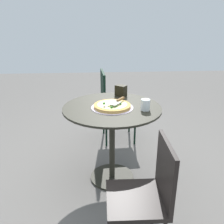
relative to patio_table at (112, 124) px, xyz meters
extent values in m
plane|color=#5F5B57|center=(0.00, 0.00, -0.58)|extent=(10.00, 10.00, 0.00)
cylinder|color=black|center=(0.00, 0.00, 0.16)|extent=(0.87, 0.87, 0.02)
cylinder|color=black|center=(0.00, 0.00, -0.20)|extent=(0.05, 0.05, 0.71)
cylinder|color=black|center=(0.00, 0.00, -0.57)|extent=(0.42, 0.42, 0.02)
cylinder|color=silver|center=(0.00, -0.02, 0.17)|extent=(0.37, 0.37, 0.00)
cylinder|color=tan|center=(0.00, -0.02, 0.19)|extent=(0.32, 0.32, 0.02)
cylinder|color=beige|center=(0.00, -0.02, 0.20)|extent=(0.26, 0.26, 0.00)
sphere|color=#387529|center=(-0.01, -0.12, 0.21)|extent=(0.02, 0.02, 0.02)
sphere|color=#386832|center=(0.03, -0.09, 0.21)|extent=(0.02, 0.02, 0.02)
sphere|color=#236025|center=(-0.02, -0.12, 0.21)|extent=(0.01, 0.01, 0.01)
sphere|color=white|center=(-0.07, -0.09, 0.21)|extent=(0.02, 0.02, 0.02)
sphere|color=#30722B|center=(-0.07, -0.01, 0.21)|extent=(0.02, 0.02, 0.02)
sphere|color=#F6F2C0|center=(0.03, 0.03, 0.21)|extent=(0.02, 0.02, 0.02)
sphere|color=#2A662C|center=(0.07, -0.03, 0.21)|extent=(0.02, 0.02, 0.02)
sphere|color=#327629|center=(0.00, -0.05, 0.21)|extent=(0.02, 0.02, 0.02)
cube|color=silver|center=(0.01, -0.05, 0.22)|extent=(0.12, 0.13, 0.00)
cube|color=brown|center=(0.08, 0.03, 0.23)|extent=(0.08, 0.10, 0.02)
cylinder|color=white|center=(0.28, -0.10, 0.22)|extent=(0.08, 0.08, 0.10)
cube|color=black|center=(0.11, 0.31, 0.23)|extent=(0.13, 0.12, 0.11)
cube|color=black|center=(0.09, -0.82, -0.14)|extent=(0.37, 0.37, 0.03)
cube|color=black|center=(0.26, -0.82, 0.06)|extent=(0.03, 0.36, 0.37)
cylinder|color=black|center=(-0.06, -0.66, -0.37)|extent=(0.02, 0.02, 0.42)
cylinder|color=black|center=(0.25, -0.67, -0.37)|extent=(0.02, 0.02, 0.42)
cube|color=black|center=(0.14, 0.83, -0.12)|extent=(0.44, 0.44, 0.03)
cube|color=black|center=(-0.05, 0.82, 0.11)|extent=(0.05, 0.41, 0.42)
cylinder|color=black|center=(0.31, 1.02, -0.35)|extent=(0.02, 0.02, 0.44)
cylinder|color=black|center=(0.33, 0.66, -0.35)|extent=(0.02, 0.02, 0.44)
cylinder|color=black|center=(-0.05, 0.99, -0.35)|extent=(0.02, 0.02, 0.44)
cylinder|color=black|center=(-0.03, 0.64, -0.35)|extent=(0.02, 0.02, 0.44)
camera|label=1|loc=(-0.14, -2.01, 0.91)|focal=38.87mm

